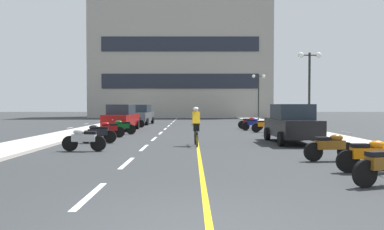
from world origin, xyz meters
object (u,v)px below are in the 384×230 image
object	(u,v)px
motorcycle_7	(266,125)
motorcycle_10	(136,121)
street_lamp_mid	(311,73)
motorcycle_6	(123,127)
parked_car_far	(142,114)
cyclist_rider	(198,125)
parked_car_near	(293,123)
motorcycle_2	(332,146)
motorcycle_8	(254,124)
motorcycle_9	(251,122)
parked_car_mid	(123,117)
motorcycle_3	(85,139)
street_lamp_far	(260,87)
motorcycle_4	(99,133)
motorcycle_5	(110,129)
motorcycle_1	(371,155)

from	to	relation	value
motorcycle_7	motorcycle_10	size ratio (longest dim) A/B	1.03
street_lamp_mid	motorcycle_6	world-z (taller)	street_lamp_mid
parked_car_far	cyclist_rider	world-z (taller)	parked_car_far
parked_car_near	motorcycle_2	world-z (taller)	parked_car_near
motorcycle_8	motorcycle_9	size ratio (longest dim) A/B	0.96
parked_car_mid	parked_car_far	bearing A→B (deg)	88.22
street_lamp_mid	parked_car_mid	world-z (taller)	street_lamp_mid
motorcycle_6	parked_car_near	bearing A→B (deg)	-28.66
parked_car_far	motorcycle_10	xyz separation A→B (m)	(0.16, -4.44, -0.44)
parked_car_near	motorcycle_9	distance (m)	10.29
motorcycle_8	motorcycle_10	world-z (taller)	same
motorcycle_3	street_lamp_mid	bearing A→B (deg)	37.08
street_lamp_mid	motorcycle_7	size ratio (longest dim) A/B	2.92
street_lamp_far	motorcycle_4	xyz separation A→B (m)	(-11.76, -23.42, -3.34)
motorcycle_2	motorcycle_10	size ratio (longest dim) A/B	1.04
parked_car_near	motorcycle_4	size ratio (longest dim) A/B	2.48
parked_car_near	motorcycle_2	size ratio (longest dim) A/B	2.48
motorcycle_3	cyclist_rider	bearing A→B (deg)	23.97
parked_car_far	motorcycle_9	distance (m)	11.01
parked_car_far	motorcycle_2	bearing A→B (deg)	-67.56
parked_car_near	parked_car_far	world-z (taller)	same
motorcycle_6	motorcycle_7	size ratio (longest dim) A/B	1.00
street_lamp_far	motorcycle_8	xyz separation A→B (m)	(-3.11, -14.79, -3.34)
street_lamp_mid	motorcycle_10	world-z (taller)	street_lamp_mid
motorcycle_2	motorcycle_8	bearing A→B (deg)	90.50
parked_car_near	motorcycle_9	size ratio (longest dim) A/B	2.48
street_lamp_mid	motorcycle_8	xyz separation A→B (m)	(-3.01, 2.95, -3.27)
motorcycle_7	parked_car_near	bearing A→B (deg)	-90.25
motorcycle_6	motorcycle_9	size ratio (longest dim) A/B	0.99
motorcycle_3	parked_car_mid	bearing A→B (deg)	94.04
motorcycle_4	motorcycle_9	size ratio (longest dim) A/B	1.00
motorcycle_5	cyclist_rider	world-z (taller)	cyclist_rider
parked_car_mid	parked_car_far	world-z (taller)	same
motorcycle_6	motorcycle_7	distance (m)	9.13
motorcycle_7	parked_car_far	bearing A→B (deg)	133.67
parked_car_near	street_lamp_mid	bearing A→B (deg)	64.87
street_lamp_mid	parked_car_mid	bearing A→B (deg)	166.19
parked_car_near	motorcycle_5	distance (m)	9.63
parked_car_mid	motorcycle_7	bearing A→B (deg)	-11.24
street_lamp_far	parked_car_far	bearing A→B (deg)	-150.81
motorcycle_4	motorcycle_5	distance (m)	2.89
motorcycle_2	motorcycle_3	distance (m)	8.89
motorcycle_7	motorcycle_8	xyz separation A→B (m)	(-0.45, 1.87, 0.00)
motorcycle_4	motorcycle_8	size ratio (longest dim) A/B	1.04
motorcycle_5	motorcycle_8	bearing A→B (deg)	33.14
street_lamp_mid	motorcycle_9	world-z (taller)	street_lamp_mid
motorcycle_10	motorcycle_4	bearing A→B (deg)	-89.10
motorcycle_1	street_lamp_far	bearing A→B (deg)	84.94
motorcycle_4	motorcycle_10	world-z (taller)	same
street_lamp_mid	motorcycle_7	world-z (taller)	street_lamp_mid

